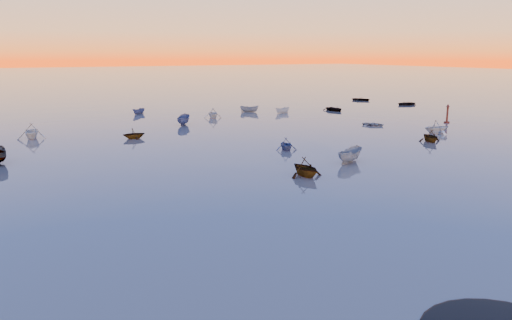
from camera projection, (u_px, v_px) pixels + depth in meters
ground at (91, 105)px, 108.06m from camera, size 600.00×600.00×0.00m
moored_fleet at (156, 136)px, 67.58m from camera, size 124.00×58.00×1.20m
boat_near_center at (350, 162)px, 51.26m from camera, size 3.43×4.54×1.45m
channel_marker at (447, 115)px, 79.80m from camera, size 0.88×0.88×3.13m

